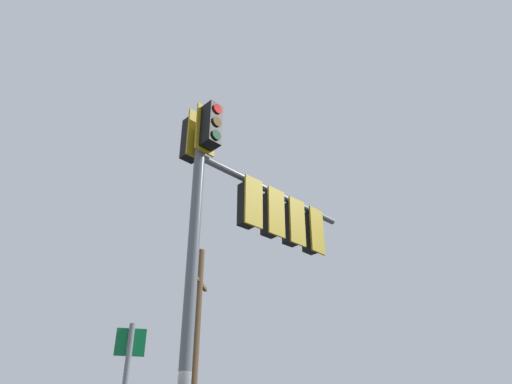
# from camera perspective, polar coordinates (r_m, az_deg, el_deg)

# --- Properties ---
(signal_mast_assembly) EXTENTS (4.16, 1.33, 7.35)m
(signal_mast_assembly) POSITION_cam_1_polar(r_m,az_deg,el_deg) (9.15, -1.63, -3.20)
(signal_mast_assembly) COLOR slate
(signal_mast_assembly) RESTS_ON ground
(utility_pole_wooden) EXTENTS (1.49, 1.67, 8.40)m
(utility_pole_wooden) POSITION_cam_1_polar(r_m,az_deg,el_deg) (17.59, -7.33, -19.30)
(utility_pole_wooden) COLOR brown
(utility_pole_wooden) RESTS_ON ground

